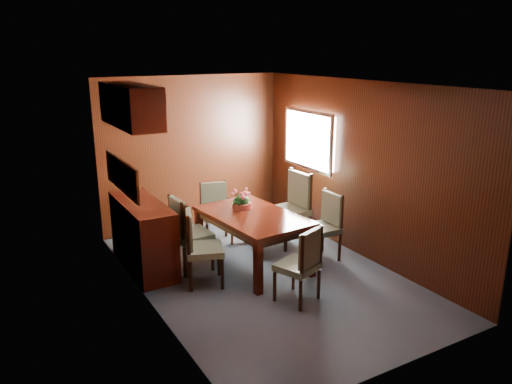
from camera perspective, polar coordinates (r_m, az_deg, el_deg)
ground at (r=6.47m, az=1.00°, el=-9.46°), size 4.50×4.50×0.00m
room_shell at (r=6.18m, az=-1.35°, el=5.29°), size 3.06×4.52×2.41m
sideboard at (r=6.68m, az=-12.78°, el=-4.83°), size 0.48×1.40×0.90m
dining_table at (r=6.51m, az=-0.37°, el=-3.38°), size 1.10×1.62×0.72m
chair_left_near at (r=6.07m, az=-6.60°, el=-5.86°), size 0.56×0.57×0.95m
chair_left_far at (r=6.48m, az=-8.01°, el=-4.26°), size 0.47×0.48×1.00m
chair_right_near at (r=6.85m, az=7.92°, el=-3.43°), size 0.43×0.45×0.93m
chair_right_far at (r=7.31m, az=4.23°, el=-1.36°), size 0.53×0.55×1.08m
chair_head at (r=5.65m, az=5.33°, el=-7.86°), size 0.55×0.54×0.90m
chair_foot at (r=7.42m, az=-4.67°, el=-1.92°), size 0.50×0.49×0.90m
flower_centerpiece at (r=6.67m, az=-1.62°, el=-0.79°), size 0.28×0.28×0.28m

